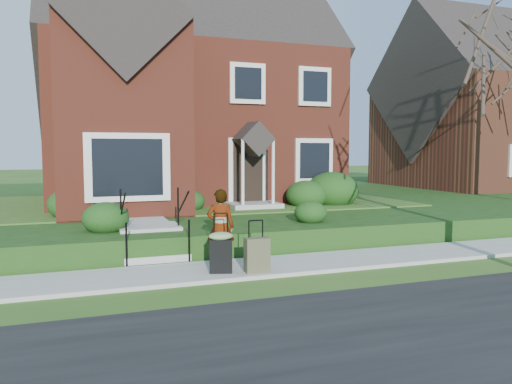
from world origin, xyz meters
name	(u,v)px	position (x,y,z in m)	size (l,w,h in m)	color
ground	(285,267)	(0.00, 0.00, 0.00)	(120.00, 120.00, 0.00)	#2D5119
street	(453,361)	(0.00, -5.00, 0.01)	(60.00, 6.00, 0.01)	black
sidewalk	(285,265)	(0.00, 0.00, 0.04)	(60.00, 1.60, 0.08)	#9E9B93
terrace	(272,199)	(4.00, 10.90, 0.30)	(44.00, 20.00, 0.60)	#13370F
walkway	(136,214)	(-2.50, 5.00, 0.63)	(1.20, 6.00, 0.06)	#9E9B93
main_house	(182,76)	(-0.21, 9.61, 5.26)	(10.40, 10.20, 9.40)	maroon
neighbour_house	(487,96)	(16.00, 11.00, 5.25)	(9.40, 8.00, 9.20)	brown
front_steps	(152,237)	(-2.50, 1.84, 0.47)	(1.40, 2.02, 1.50)	#9E9B93
foundation_shrubs	(261,193)	(1.32, 5.00, 1.11)	(9.90, 4.83, 1.25)	black
woman	(221,227)	(-1.29, 0.38, 0.87)	(0.57, 0.38, 1.57)	#999999
suitcase_black	(221,250)	(-1.48, -0.32, 0.53)	(0.57, 0.51, 1.16)	black
suitcase_olive	(257,255)	(-0.81, -0.53, 0.42)	(0.48, 0.28, 1.02)	#4C4B33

